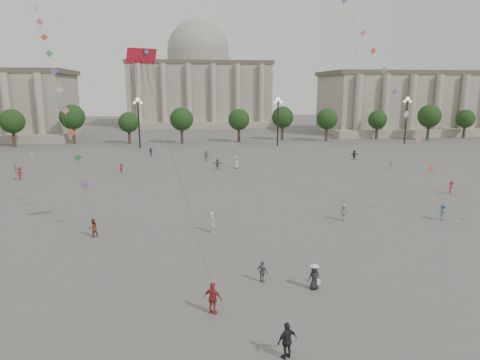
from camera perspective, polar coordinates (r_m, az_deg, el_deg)
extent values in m
plane|color=#555250|center=(26.62, 5.63, -16.18)|extent=(360.00, 360.00, 0.00)
cube|color=gray|center=(142.74, 27.28, 9.00)|extent=(80.00, 22.00, 16.00)
cube|color=brown|center=(142.72, 27.62, 12.44)|extent=(81.60, 22.44, 1.20)
cube|color=gray|center=(152.91, -5.46, 11.15)|extent=(46.00, 30.00, 20.00)
cube|color=brown|center=(153.10, -5.55, 15.12)|extent=(46.92, 30.60, 1.20)
cube|color=gray|center=(136.40, -5.12, 7.25)|extent=(48.30, 4.00, 2.00)
cylinder|color=gray|center=(153.21, -5.56, 15.83)|extent=(21.00, 21.00, 5.00)
sphere|color=gray|center=(153.39, -5.58, 16.76)|extent=(21.00, 21.00, 21.00)
cylinder|color=#3C2D1E|center=(107.74, -27.29, 5.05)|extent=(0.70, 0.70, 3.52)
sphere|color=black|center=(107.43, -27.48, 6.99)|extent=(5.12, 5.12, 5.12)
cylinder|color=#3C2D1E|center=(104.29, -21.06, 5.40)|extent=(0.70, 0.70, 3.52)
sphere|color=black|center=(103.97, -21.22, 7.41)|extent=(5.12, 5.12, 5.12)
cylinder|color=#3C2D1E|center=(102.14, -14.48, 5.70)|extent=(0.70, 0.70, 3.52)
sphere|color=black|center=(101.81, -14.59, 7.75)|extent=(5.12, 5.12, 5.12)
cylinder|color=#3C2D1E|center=(101.37, -7.70, 5.93)|extent=(0.70, 0.70, 3.52)
sphere|color=black|center=(101.05, -7.76, 8.00)|extent=(5.12, 5.12, 5.12)
cylinder|color=#3C2D1E|center=(102.02, -0.91, 6.07)|extent=(0.70, 0.70, 3.52)
sphere|color=black|center=(101.70, -0.92, 8.13)|extent=(5.12, 5.12, 5.12)
cylinder|color=#3C2D1E|center=(104.06, 5.70, 6.13)|extent=(0.70, 0.70, 3.52)
sphere|color=black|center=(103.74, 5.75, 8.16)|extent=(5.12, 5.12, 5.12)
cylinder|color=#3C2D1E|center=(107.41, 11.99, 6.12)|extent=(0.70, 0.70, 3.52)
sphere|color=black|center=(107.10, 12.08, 8.08)|extent=(5.12, 5.12, 5.12)
cylinder|color=#3C2D1E|center=(111.95, 17.83, 6.04)|extent=(0.70, 0.70, 3.52)
sphere|color=black|center=(111.65, 17.95, 7.91)|extent=(5.12, 5.12, 5.12)
cylinder|color=#3C2D1E|center=(117.54, 23.16, 5.91)|extent=(0.70, 0.70, 3.52)
sphere|color=black|center=(117.26, 23.31, 7.69)|extent=(5.12, 5.12, 5.12)
cylinder|color=#3C2D1E|center=(124.05, 27.97, 5.75)|extent=(0.70, 0.70, 3.52)
sphere|color=black|center=(123.78, 28.14, 7.44)|extent=(5.12, 5.12, 5.12)
cylinder|color=#262628|center=(93.58, -13.33, 7.19)|extent=(0.36, 0.36, 10.00)
sphere|color=#FFE5B2|center=(93.31, -13.49, 10.37)|extent=(0.90, 0.90, 0.90)
sphere|color=#FFE5B2|center=(93.40, -13.90, 9.98)|extent=(0.60, 0.60, 0.60)
sphere|color=#FFE5B2|center=(93.25, -13.04, 10.02)|extent=(0.60, 0.60, 0.60)
cylinder|color=#262628|center=(95.33, 5.06, 7.55)|extent=(0.36, 0.36, 10.00)
sphere|color=#FFE5B2|center=(95.06, 5.12, 10.68)|extent=(0.90, 0.90, 0.90)
sphere|color=#FFE5B2|center=(94.93, 4.70, 10.32)|extent=(0.60, 0.60, 0.60)
sphere|color=#FFE5B2|center=(95.23, 5.53, 10.31)|extent=(0.60, 0.60, 0.60)
cylinder|color=#262628|center=(105.91, 21.26, 7.24)|extent=(0.36, 0.36, 10.00)
sphere|color=#FFE5B2|center=(105.67, 21.47, 10.05)|extent=(0.90, 0.90, 0.90)
sphere|color=#FFE5B2|center=(105.35, 21.11, 9.74)|extent=(0.60, 0.60, 0.60)
sphere|color=#FFE5B2|center=(106.02, 21.79, 9.70)|extent=(0.60, 0.60, 0.60)
imported|color=#36447B|center=(81.89, -11.81, 3.68)|extent=(1.10, 0.82, 1.74)
imported|color=maroon|center=(67.11, -27.25, 0.81)|extent=(1.01, 1.38, 1.92)
imported|color=silver|center=(85.31, -0.99, 4.31)|extent=(1.31, 1.79, 1.87)
imported|color=slate|center=(42.69, 13.63, -4.21)|extent=(1.12, 0.70, 1.65)
imported|color=white|center=(72.17, 19.60, 2.06)|extent=(1.52, 1.26, 1.64)
imported|color=#9B2A43|center=(57.80, 26.34, -0.88)|extent=(1.22, 1.12, 1.64)
imported|color=black|center=(79.63, 15.00, 3.26)|extent=(1.62, 0.78, 1.68)
imported|color=beige|center=(83.75, -25.97, 2.82)|extent=(0.65, 0.67, 1.55)
imported|color=slate|center=(67.63, -3.02, 2.15)|extent=(1.66, 0.96, 1.70)
imported|color=silver|center=(38.25, -3.70, -5.64)|extent=(0.64, 0.79, 1.86)
imported|color=slate|center=(75.59, -4.56, 3.27)|extent=(1.20, 0.68, 1.92)
imported|color=#972942|center=(66.54, -15.50, 1.50)|extent=(1.06, 1.18, 1.59)
imported|color=#B2B2AD|center=(68.29, -0.50, 2.35)|extent=(1.10, 0.94, 1.91)
imported|color=#58585C|center=(73.32, -27.78, 1.47)|extent=(0.44, 0.60, 1.53)
imported|color=#9B302A|center=(25.18, -3.62, -15.47)|extent=(1.19, 0.97, 1.89)
imported|color=slate|center=(28.92, 3.00, -12.09)|extent=(0.84, 0.89, 1.48)
imported|color=black|center=(21.71, 6.31, -20.50)|extent=(1.17, 0.83, 1.84)
imported|color=brown|center=(39.19, -19.00, -6.05)|extent=(1.00, 0.96, 1.62)
imported|color=#345375|center=(46.04, 25.43, -3.90)|extent=(1.14, 1.17, 1.61)
imported|color=black|center=(28.33, 9.87, -12.69)|extent=(0.84, 0.61, 1.59)
cone|color=white|center=(27.99, 9.93, -11.15)|extent=(0.52, 0.52, 0.14)
cylinder|color=white|center=(28.01, 9.92, -11.27)|extent=(0.60, 0.60, 0.02)
cube|color=white|center=(28.37, 10.43, -13.21)|extent=(0.22, 0.10, 0.35)
cube|color=red|center=(32.61, -13.01, 15.85)|extent=(2.19, 1.48, 1.02)
cube|color=#1B9724|center=(32.62, -13.67, 16.26)|extent=(0.40, 0.33, 0.34)
cube|color=#1E49A7|center=(32.56, -12.40, 16.32)|extent=(0.40, 0.33, 0.34)
sphere|color=gold|center=(32.58, -13.68, 16.26)|extent=(0.20, 0.20, 0.20)
sphere|color=gold|center=(32.52, -12.40, 16.33)|extent=(0.20, 0.20, 0.20)
cylinder|color=#3F3F3F|center=(27.69, -8.94, 2.93)|extent=(0.02, 0.02, 17.24)
cube|color=#8E51A3|center=(39.93, -20.00, -0.62)|extent=(0.76, 0.25, 0.76)
cube|color=#4CA65E|center=(41.19, -20.82, 2.86)|extent=(0.76, 0.25, 0.76)
cube|color=#D35731|center=(42.62, -21.57, 5.90)|extent=(0.76, 0.25, 0.76)
cube|color=#D26F81|center=(44.17, -22.27, 8.59)|extent=(0.76, 0.25, 0.76)
cube|color=silver|center=(45.82, -22.92, 11.01)|extent=(0.76, 0.25, 0.76)
cube|color=#8E51A3|center=(47.55, -23.53, 13.18)|extent=(0.76, 0.25, 0.76)
cube|color=#4CA65E|center=(49.34, -24.10, 15.15)|extent=(0.76, 0.25, 0.76)
cube|color=#D35731|center=(51.19, -24.64, 16.93)|extent=(0.76, 0.25, 0.76)
cube|color=#D26F81|center=(53.08, -25.14, 18.55)|extent=(0.76, 0.25, 0.76)
cube|color=silver|center=(55.02, -25.62, 20.03)|extent=(0.76, 0.25, 0.76)
cube|color=#D35731|center=(46.33, 24.12, 1.41)|extent=(0.76, 0.25, 0.76)
cube|color=#D26F81|center=(47.17, 22.70, 4.98)|extent=(0.76, 0.25, 0.76)
cube|color=silver|center=(48.23, 21.30, 8.16)|extent=(0.76, 0.25, 0.76)
cube|color=#8E51A3|center=(49.45, 19.94, 11.06)|extent=(0.76, 0.25, 0.76)
cube|color=#4CA65E|center=(50.82, 18.61, 13.70)|extent=(0.76, 0.25, 0.76)
cube|color=#D35731|center=(52.31, 17.33, 16.12)|extent=(0.76, 0.25, 0.76)
cube|color=#D26F81|center=(53.90, 16.08, 18.33)|extent=(0.76, 0.25, 0.76)
cube|color=silver|center=(55.59, 14.88, 20.36)|extent=(0.76, 0.25, 0.76)
cube|color=#8E51A3|center=(57.35, 13.72, 22.23)|extent=(0.76, 0.25, 0.76)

